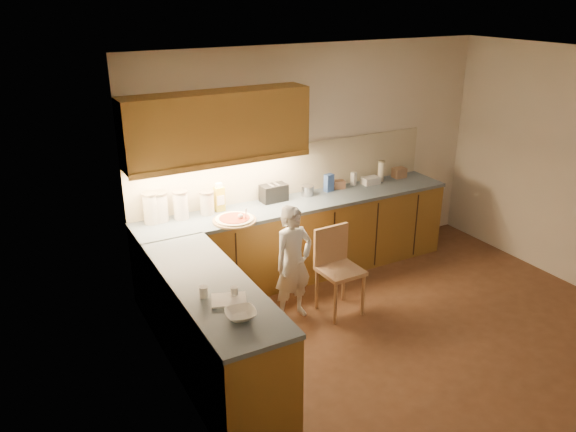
# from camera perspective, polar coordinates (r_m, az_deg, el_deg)

# --- Properties ---
(room) EXTENTS (4.54, 4.50, 2.62)m
(room) POSITION_cam_1_polar(r_m,az_deg,el_deg) (4.99, 14.85, 4.32)
(room) COLOR #55311D
(room) RESTS_ON ground
(l_counter) EXTENTS (3.77, 2.62, 0.92)m
(l_counter) POSITION_cam_1_polar(r_m,az_deg,el_deg) (5.90, -1.27, -4.93)
(l_counter) COLOR olive
(l_counter) RESTS_ON ground
(backsplash) EXTENTS (3.75, 0.02, 0.58)m
(backsplash) POSITION_cam_1_polar(r_m,az_deg,el_deg) (6.46, -0.01, 4.69)
(backsplash) COLOR beige
(backsplash) RESTS_ON l_counter
(upper_cabinets) EXTENTS (1.95, 0.36, 0.73)m
(upper_cabinets) POSITION_cam_1_polar(r_m,az_deg,el_deg) (5.79, -7.19, 9.02)
(upper_cabinets) COLOR olive
(upper_cabinets) RESTS_ON ground
(pizza_on_board) EXTENTS (0.45, 0.45, 0.18)m
(pizza_on_board) POSITION_cam_1_polar(r_m,az_deg,el_deg) (5.78, -5.44, -0.37)
(pizza_on_board) COLOR tan
(pizza_on_board) RESTS_ON l_counter
(child) EXTENTS (0.48, 0.35, 1.21)m
(child) POSITION_cam_1_polar(r_m,az_deg,el_deg) (5.60, 0.54, -4.83)
(child) COLOR silver
(child) RESTS_ON ground
(wooden_chair) EXTENTS (0.42, 0.42, 0.90)m
(wooden_chair) POSITION_cam_1_polar(r_m,az_deg,el_deg) (5.79, 4.95, -4.86)
(wooden_chair) COLOR tan
(wooden_chair) RESTS_ON ground
(mixing_bowl) EXTENTS (0.27, 0.27, 0.06)m
(mixing_bowl) POSITION_cam_1_polar(r_m,az_deg,el_deg) (4.14, -4.84, -9.92)
(mixing_bowl) COLOR white
(mixing_bowl) RESTS_ON l_counter
(canister_a) EXTENTS (0.16, 0.16, 0.32)m
(canister_a) POSITION_cam_1_polar(r_m,az_deg,el_deg) (5.83, -13.77, 0.80)
(canister_a) COLOR beige
(canister_a) RESTS_ON l_counter
(canister_b) EXTENTS (0.18, 0.18, 0.31)m
(canister_b) POSITION_cam_1_polar(r_m,az_deg,el_deg) (5.87, -12.91, 0.94)
(canister_b) COLOR white
(canister_b) RESTS_ON l_counter
(canister_c) EXTENTS (0.16, 0.16, 0.30)m
(canister_c) POSITION_cam_1_polar(r_m,az_deg,el_deg) (5.89, -10.85, 1.14)
(canister_c) COLOR white
(canister_c) RESTS_ON l_counter
(canister_d) EXTENTS (0.16, 0.16, 0.25)m
(canister_d) POSITION_cam_1_polar(r_m,az_deg,el_deg) (5.97, -8.24, 1.36)
(canister_d) COLOR beige
(canister_d) RESTS_ON l_counter
(oil_jug) EXTENTS (0.11, 0.08, 0.31)m
(oil_jug) POSITION_cam_1_polar(r_m,az_deg,el_deg) (6.04, -6.98, 1.81)
(oil_jug) COLOR gold
(oil_jug) RESTS_ON l_counter
(toaster) EXTENTS (0.30, 0.18, 0.20)m
(toaster) POSITION_cam_1_polar(r_m,az_deg,el_deg) (6.30, -1.46, 2.37)
(toaster) COLOR black
(toaster) RESTS_ON l_counter
(steel_pot) EXTENTS (0.16, 0.16, 0.12)m
(steel_pot) POSITION_cam_1_polar(r_m,az_deg,el_deg) (6.48, 1.97, 2.61)
(steel_pot) COLOR #A9A9AD
(steel_pot) RESTS_ON l_counter
(blue_box) EXTENTS (0.11, 0.09, 0.21)m
(blue_box) POSITION_cam_1_polar(r_m,az_deg,el_deg) (6.62, 4.18, 3.38)
(blue_box) COLOR #3758A7
(blue_box) RESTS_ON l_counter
(card_box_a) EXTENTS (0.16, 0.13, 0.10)m
(card_box_a) POSITION_cam_1_polar(r_m,az_deg,el_deg) (6.75, 5.18, 3.22)
(card_box_a) COLOR #A07456
(card_box_a) RESTS_ON l_counter
(white_bottle) EXTENTS (0.07, 0.07, 0.16)m
(white_bottle) POSITION_cam_1_polar(r_m,az_deg,el_deg) (6.86, 6.67, 3.76)
(white_bottle) COLOR white
(white_bottle) RESTS_ON l_counter
(flat_pack) EXTENTS (0.22, 0.16, 0.08)m
(flat_pack) POSITION_cam_1_polar(r_m,az_deg,el_deg) (6.96, 8.38, 3.59)
(flat_pack) COLOR silver
(flat_pack) RESTS_ON l_counter
(tall_jar) EXTENTS (0.08, 0.08, 0.26)m
(tall_jar) POSITION_cam_1_polar(r_m,az_deg,el_deg) (7.05, 9.43, 4.55)
(tall_jar) COLOR silver
(tall_jar) RESTS_ON l_counter
(card_box_b) EXTENTS (0.16, 0.13, 0.12)m
(card_box_b) POSITION_cam_1_polar(r_m,az_deg,el_deg) (7.26, 11.23, 4.34)
(card_box_b) COLOR #9B7353
(card_box_b) RESTS_ON l_counter
(dough_cloth) EXTENTS (0.32, 0.29, 0.02)m
(dough_cloth) POSITION_cam_1_polar(r_m,az_deg,el_deg) (4.35, -6.02, -8.48)
(dough_cloth) COLOR white
(dough_cloth) RESTS_ON l_counter
(spice_jar_a) EXTENTS (0.07, 0.07, 0.09)m
(spice_jar_a) POSITION_cam_1_polar(r_m,az_deg,el_deg) (4.42, -8.57, -7.64)
(spice_jar_a) COLOR silver
(spice_jar_a) RESTS_ON l_counter
(spice_jar_b) EXTENTS (0.06, 0.06, 0.08)m
(spice_jar_b) POSITION_cam_1_polar(r_m,az_deg,el_deg) (4.40, -5.47, -7.66)
(spice_jar_b) COLOR silver
(spice_jar_b) RESTS_ON l_counter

